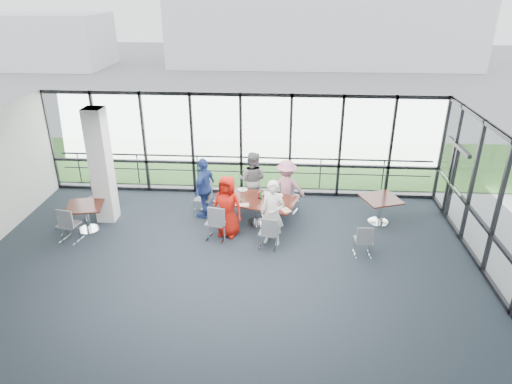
# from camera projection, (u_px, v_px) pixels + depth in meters

# --- Properties ---
(floor) EXTENTS (12.00, 10.00, 0.02)m
(floor) POSITION_uv_depth(u_px,v_px,m) (220.00, 288.00, 10.04)
(floor) COLOR #202831
(floor) RESTS_ON ground
(ceiling) EXTENTS (12.00, 10.00, 0.04)m
(ceiling) POSITION_uv_depth(u_px,v_px,m) (214.00, 150.00, 8.70)
(ceiling) COLOR white
(ceiling) RESTS_ON ground
(curtain_wall_back) EXTENTS (12.00, 0.10, 3.20)m
(curtain_wall_back) POSITION_uv_depth(u_px,v_px,m) (241.00, 145.00, 13.90)
(curtain_wall_back) COLOR white
(curtain_wall_back) RESTS_ON ground
(exit_door) EXTENTS (0.12, 1.60, 2.10)m
(exit_door) POSITION_uv_depth(u_px,v_px,m) (452.00, 183.00, 12.63)
(exit_door) COLOR black
(exit_door) RESTS_ON ground
(structural_column) EXTENTS (0.50, 0.50, 3.20)m
(structural_column) POSITION_uv_depth(u_px,v_px,m) (101.00, 166.00, 12.31)
(structural_column) COLOR white
(structural_column) RESTS_ON ground
(apron) EXTENTS (80.00, 70.00, 0.02)m
(apron) POSITION_uv_depth(u_px,v_px,m) (253.00, 143.00, 19.11)
(apron) COLOR gray
(apron) RESTS_ON ground
(grass_strip) EXTENTS (80.00, 5.00, 0.01)m
(grass_strip) POSITION_uv_depth(u_px,v_px,m) (249.00, 160.00, 17.29)
(grass_strip) COLOR #2A6023
(grass_strip) RESTS_ON ground
(hangar_main) EXTENTS (24.00, 10.00, 6.00)m
(hangar_main) POSITION_uv_depth(u_px,v_px,m) (321.00, 24.00, 37.56)
(hangar_main) COLOR silver
(hangar_main) RESTS_ON ground
(hangar_aux) EXTENTS (10.00, 6.00, 4.00)m
(hangar_aux) POSITION_uv_depth(u_px,v_px,m) (41.00, 41.00, 35.70)
(hangar_aux) COLOR silver
(hangar_aux) RESTS_ON ground
(guard_rail) EXTENTS (12.00, 0.06, 0.06)m
(guard_rail) POSITION_uv_depth(u_px,v_px,m) (243.00, 171.00, 14.91)
(guard_rail) COLOR #2D2D33
(guard_rail) RESTS_ON ground
(main_table) EXTENTS (2.38, 1.73, 0.75)m
(main_table) POSITION_uv_depth(u_px,v_px,m) (257.00, 203.00, 12.45)
(main_table) COLOR #391610
(main_table) RESTS_ON ground
(side_table_left) EXTENTS (1.09, 1.09, 0.75)m
(side_table_left) POSITION_uv_depth(u_px,v_px,m) (85.00, 209.00, 12.11)
(side_table_left) COLOR #391610
(side_table_left) RESTS_ON ground
(side_table_right) EXTENTS (1.21, 1.21, 0.75)m
(side_table_right) POSITION_uv_depth(u_px,v_px,m) (381.00, 202.00, 12.50)
(side_table_right) COLOR #391610
(side_table_right) RESTS_ON ground
(diner_near_left) EXTENTS (0.93, 0.74, 1.67)m
(diner_near_left) POSITION_uv_depth(u_px,v_px,m) (227.00, 206.00, 11.80)
(diner_near_left) COLOR #B9150B
(diner_near_left) RESTS_ON ground
(diner_near_right) EXTENTS (0.73, 0.62, 1.72)m
(diner_near_right) POSITION_uv_depth(u_px,v_px,m) (273.00, 213.00, 11.41)
(diner_near_right) COLOR white
(diner_near_right) RESTS_ON ground
(diner_far_left) EXTENTS (0.93, 0.68, 1.72)m
(diner_far_left) POSITION_uv_depth(u_px,v_px,m) (252.00, 180.00, 13.33)
(diner_far_left) COLOR slate
(diner_far_left) RESTS_ON ground
(diner_far_right) EXTENTS (1.07, 0.58, 1.63)m
(diner_far_right) POSITION_uv_depth(u_px,v_px,m) (286.00, 187.00, 12.95)
(diner_far_right) COLOR pink
(diner_far_right) RESTS_ON ground
(diner_end) EXTENTS (0.85, 1.15, 1.76)m
(diner_end) POSITION_uv_depth(u_px,v_px,m) (205.00, 188.00, 12.78)
(diner_end) COLOR navy
(diner_end) RESTS_ON ground
(chair_main_nl) EXTENTS (0.56, 0.56, 0.98)m
(chair_main_nl) POSITION_uv_depth(u_px,v_px,m) (216.00, 222.00, 11.76)
(chair_main_nl) COLOR slate
(chair_main_nl) RESTS_ON ground
(chair_main_nr) EXTENTS (0.50, 0.50, 0.88)m
(chair_main_nr) POSITION_uv_depth(u_px,v_px,m) (268.00, 232.00, 11.38)
(chair_main_nr) COLOR slate
(chair_main_nr) RESTS_ON ground
(chair_main_fl) EXTENTS (0.49, 0.49, 0.97)m
(chair_main_fl) POSITION_uv_depth(u_px,v_px,m) (252.00, 190.00, 13.62)
(chair_main_fl) COLOR slate
(chair_main_fl) RESTS_ON ground
(chair_main_fr) EXTENTS (0.58, 0.58, 0.92)m
(chair_main_fr) POSITION_uv_depth(u_px,v_px,m) (290.00, 197.00, 13.23)
(chair_main_fr) COLOR slate
(chair_main_fr) RESTS_ON ground
(chair_main_end) EXTENTS (0.49, 0.49, 0.94)m
(chair_main_end) POSITION_uv_depth(u_px,v_px,m) (203.00, 199.00, 13.08)
(chair_main_end) COLOR slate
(chair_main_end) RESTS_ON ground
(chair_spare_la) EXTENTS (0.56, 0.56, 0.96)m
(chair_spare_la) POSITION_uv_depth(u_px,v_px,m) (69.00, 224.00, 11.66)
(chair_spare_la) COLOR slate
(chair_spare_la) RESTS_ON ground
(chair_spare_lb) EXTENTS (0.53, 0.53, 0.83)m
(chair_spare_lb) POSITION_uv_depth(u_px,v_px,m) (97.00, 197.00, 13.33)
(chair_spare_lb) COLOR slate
(chair_spare_lb) RESTS_ON ground
(chair_spare_r) EXTENTS (0.43, 0.43, 0.83)m
(chair_spare_r) POSITION_uv_depth(u_px,v_px,m) (363.00, 240.00, 11.08)
(chair_spare_r) COLOR slate
(chair_spare_r) RESTS_ON ground
(plate_nl) EXTENTS (0.24, 0.24, 0.01)m
(plate_nl) POSITION_uv_depth(u_px,v_px,m) (231.00, 201.00, 12.29)
(plate_nl) COLOR white
(plate_nl) RESTS_ON main_table
(plate_nr) EXTENTS (0.26, 0.26, 0.01)m
(plate_nr) POSITION_uv_depth(u_px,v_px,m) (275.00, 208.00, 11.87)
(plate_nr) COLOR white
(plate_nr) RESTS_ON main_table
(plate_fl) EXTENTS (0.28, 0.28, 0.01)m
(plate_fl) POSITION_uv_depth(u_px,v_px,m) (243.00, 190.00, 12.96)
(plate_fl) COLOR white
(plate_fl) RESTS_ON main_table
(plate_fr) EXTENTS (0.27, 0.27, 0.01)m
(plate_fr) POSITION_uv_depth(u_px,v_px,m) (278.00, 195.00, 12.61)
(plate_fr) COLOR white
(plate_fr) RESTS_ON main_table
(plate_end) EXTENTS (0.27, 0.27, 0.01)m
(plate_end) POSITION_uv_depth(u_px,v_px,m) (227.00, 195.00, 12.63)
(plate_end) COLOR white
(plate_end) RESTS_ON main_table
(tumbler_a) EXTENTS (0.07, 0.07, 0.14)m
(tumbler_a) POSITION_uv_depth(u_px,v_px,m) (241.00, 200.00, 12.21)
(tumbler_a) COLOR white
(tumbler_a) RESTS_ON main_table
(tumbler_b) EXTENTS (0.07, 0.07, 0.14)m
(tumbler_b) POSITION_uv_depth(u_px,v_px,m) (265.00, 202.00, 12.06)
(tumbler_b) COLOR white
(tumbler_b) RESTS_ON main_table
(tumbler_c) EXTENTS (0.06, 0.06, 0.13)m
(tumbler_c) POSITION_uv_depth(u_px,v_px,m) (263.00, 194.00, 12.52)
(tumbler_c) COLOR white
(tumbler_c) RESTS_ON main_table
(tumbler_d) EXTENTS (0.07, 0.07, 0.15)m
(tumbler_d) POSITION_uv_depth(u_px,v_px,m) (229.00, 195.00, 12.47)
(tumbler_d) COLOR white
(tumbler_d) RESTS_ON main_table
(menu_a) EXTENTS (0.29, 0.22, 0.00)m
(menu_a) POSITION_uv_depth(u_px,v_px,m) (244.00, 205.00, 12.09)
(menu_a) COLOR white
(menu_a) RESTS_ON main_table
(menu_b) EXTENTS (0.34, 0.37, 0.00)m
(menu_b) POSITION_uv_depth(u_px,v_px,m) (286.00, 210.00, 11.80)
(menu_b) COLOR white
(menu_b) RESTS_ON main_table
(menu_c) EXTENTS (0.36, 0.28, 0.00)m
(menu_c) POSITION_uv_depth(u_px,v_px,m) (269.00, 193.00, 12.75)
(menu_c) COLOR white
(menu_c) RESTS_ON main_table
(condiment_caddy) EXTENTS (0.10, 0.07, 0.04)m
(condiment_caddy) POSITION_uv_depth(u_px,v_px,m) (260.00, 198.00, 12.44)
(condiment_caddy) COLOR black
(condiment_caddy) RESTS_ON main_table
(ketchup_bottle) EXTENTS (0.06, 0.06, 0.18)m
(ketchup_bottle) POSITION_uv_depth(u_px,v_px,m) (258.00, 195.00, 12.40)
(ketchup_bottle) COLOR #A71429
(ketchup_bottle) RESTS_ON main_table
(green_bottle) EXTENTS (0.05, 0.05, 0.20)m
(green_bottle) POSITION_uv_depth(u_px,v_px,m) (260.00, 195.00, 12.41)
(green_bottle) COLOR #167418
(green_bottle) RESTS_ON main_table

